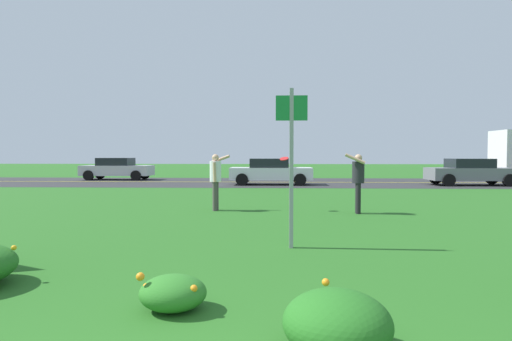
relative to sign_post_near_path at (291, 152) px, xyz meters
The scene contains 12 objects.
ground_plane 6.17m from the sign_post_near_path, 96.66° to the left, with size 120.00×120.00×0.00m, color #26601E.
highway_strip 17.78m from the sign_post_near_path, 92.23° to the left, with size 120.00×8.88×0.01m, color #2D2D30.
highway_center_stripe 17.78m from the sign_post_near_path, 92.23° to the left, with size 120.00×0.16×0.00m, color yellow.
daylily_clump_mid_right 3.70m from the sign_post_near_path, 114.25° to the right, with size 0.72×0.63×0.44m.
daylily_clump_mid_center 4.25m from the sign_post_near_path, 86.73° to the right, with size 0.92×0.91×0.54m.
sign_post_near_path is the anchor object (origin of this frame).
person_thrower_white_shirt 5.37m from the sign_post_near_path, 112.78° to the left, with size 0.59×0.51×1.68m.
person_catcher_dark_shirt 4.97m from the sign_post_near_path, 65.23° to the left, with size 0.58×0.51×1.71m.
frisbee_red 4.96m from the sign_post_near_path, 90.21° to the left, with size 0.27×0.25×0.15m.
car_silver_leftmost 22.45m from the sign_post_near_path, 118.63° to the left, with size 4.50×2.00×1.45m.
car_white_center_left 15.73m from the sign_post_near_path, 91.94° to the left, with size 4.50×2.00×1.45m.
car_gray_center_right 18.81m from the sign_post_near_path, 56.62° to the left, with size 4.50×2.00×1.45m.
Camera 1 is at (0.40, -1.54, 1.67)m, focal length 29.28 mm.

